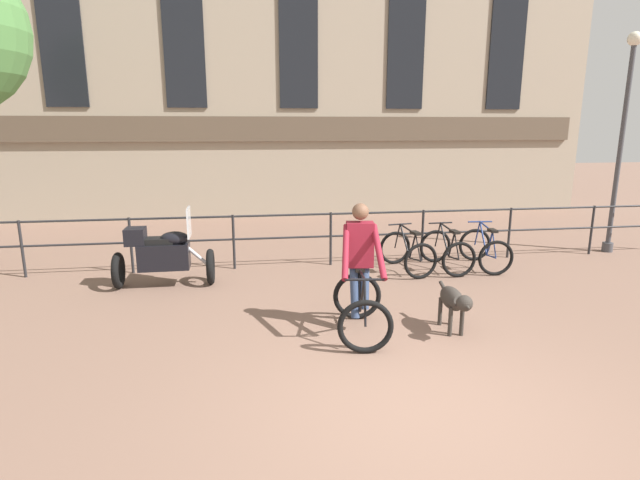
% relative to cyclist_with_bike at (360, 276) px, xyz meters
% --- Properties ---
extents(ground_plane, '(60.00, 60.00, 0.00)m').
position_rel_cyclist_with_bike_xyz_m(ground_plane, '(0.17, -1.93, -0.76)').
color(ground_plane, '#7A5B4C').
extents(canal_railing, '(15.05, 0.05, 1.05)m').
position_rel_cyclist_with_bike_xyz_m(canal_railing, '(0.17, 3.27, -0.05)').
color(canal_railing, '#232326').
rests_on(canal_railing, ground_plane).
extents(building_facade, '(18.00, 0.72, 11.79)m').
position_rel_cyclist_with_bike_xyz_m(building_facade, '(0.17, 9.06, 5.11)').
color(building_facade, gray).
rests_on(building_facade, ground_plane).
extents(cyclist_with_bike, '(0.83, 1.25, 1.70)m').
position_rel_cyclist_with_bike_xyz_m(cyclist_with_bike, '(0.00, 0.00, 0.00)').
color(cyclist_with_bike, black).
rests_on(cyclist_with_bike, ground_plane).
extents(dog, '(0.26, 1.02, 0.63)m').
position_rel_cyclist_with_bike_xyz_m(dog, '(1.21, -0.24, -0.32)').
color(dog, '#332D28').
rests_on(dog, ground_plane).
extents(parked_motorcycle, '(1.65, 0.64, 1.35)m').
position_rel_cyclist_with_bike_xyz_m(parked_motorcycle, '(-2.87, 2.36, -0.20)').
color(parked_motorcycle, black).
rests_on(parked_motorcycle, ground_plane).
extents(parked_bicycle_near_lamp, '(0.82, 1.20, 0.86)m').
position_rel_cyclist_with_bike_xyz_m(parked_bicycle_near_lamp, '(1.52, 2.62, -0.41)').
color(parked_bicycle_near_lamp, black).
rests_on(parked_bicycle_near_lamp, ground_plane).
extents(parked_bicycle_mid_left, '(0.70, 1.13, 0.86)m').
position_rel_cyclist_with_bike_xyz_m(parked_bicycle_mid_left, '(2.30, 2.62, -0.41)').
color(parked_bicycle_mid_left, black).
rests_on(parked_bicycle_mid_left, ground_plane).
extents(parked_bicycle_mid_right, '(0.75, 1.16, 0.86)m').
position_rel_cyclist_with_bike_xyz_m(parked_bicycle_mid_right, '(3.07, 2.62, -0.41)').
color(parked_bicycle_mid_right, black).
rests_on(parked_bicycle_mid_right, ground_plane).
extents(street_lamp, '(0.28, 0.28, 4.52)m').
position_rel_cyclist_with_bike_xyz_m(street_lamp, '(6.34, 3.42, 1.77)').
color(street_lamp, '#424247').
rests_on(street_lamp, ground_plane).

